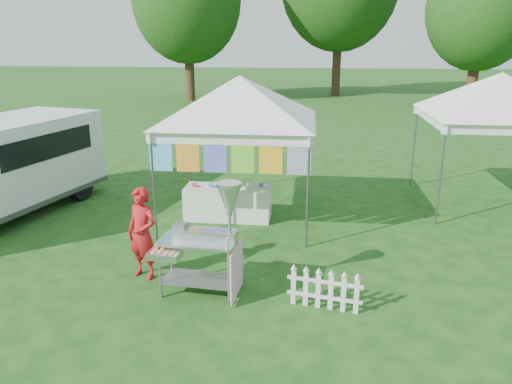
# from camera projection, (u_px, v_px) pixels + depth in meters

# --- Properties ---
(ground) EXTENTS (120.00, 120.00, 0.00)m
(ground) POSITION_uv_depth(u_px,v_px,m) (208.00, 298.00, 7.41)
(ground) COLOR #194112
(ground) RESTS_ON ground
(canopy_main) EXTENTS (4.24, 4.24, 3.45)m
(canopy_main) POSITION_uv_depth(u_px,v_px,m) (239.00, 76.00, 9.85)
(canopy_main) COLOR #59595E
(canopy_main) RESTS_ON ground
(canopy_right) EXTENTS (4.24, 4.24, 3.45)m
(canopy_right) POSITION_uv_depth(u_px,v_px,m) (503.00, 73.00, 10.70)
(canopy_right) COLOR #59595E
(canopy_right) RESTS_ON ground
(tree_left) EXTENTS (6.40, 6.40, 9.53)m
(tree_left) POSITION_uv_depth(u_px,v_px,m) (187.00, 0.00, 29.10)
(tree_left) COLOR #3E2216
(tree_left) RESTS_ON ground
(tree_right) EXTENTS (5.60, 5.60, 8.42)m
(tree_right) POSITION_uv_depth(u_px,v_px,m) (481.00, 8.00, 25.72)
(tree_right) COLOR #3E2216
(tree_right) RESTS_ON ground
(donut_cart) EXTENTS (1.33, 0.82, 1.76)m
(donut_cart) POSITION_uv_depth(u_px,v_px,m) (210.00, 231.00, 7.22)
(donut_cart) COLOR gray
(donut_cart) RESTS_ON ground
(vendor) EXTENTS (0.64, 0.54, 1.50)m
(vendor) POSITION_uv_depth(u_px,v_px,m) (142.00, 233.00, 7.88)
(vendor) COLOR red
(vendor) RESTS_ON ground
(cargo_van) EXTENTS (3.05, 5.22, 2.04)m
(cargo_van) POSITION_uv_depth(u_px,v_px,m) (0.00, 166.00, 10.61)
(cargo_van) COLOR silver
(cargo_van) RESTS_ON ground
(picket_fence) EXTENTS (1.06, 0.24, 0.56)m
(picket_fence) POSITION_uv_depth(u_px,v_px,m) (324.00, 291.00, 7.05)
(picket_fence) COLOR silver
(picket_fence) RESTS_ON ground
(display_table) EXTENTS (1.80, 0.70, 0.70)m
(display_table) POSITION_uv_depth(u_px,v_px,m) (228.00, 203.00, 10.61)
(display_table) COLOR white
(display_table) RESTS_ON ground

